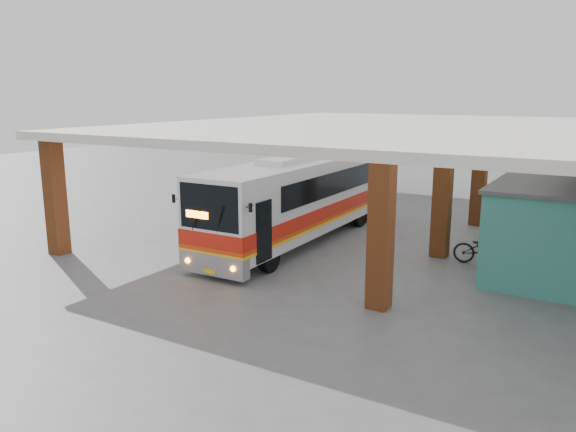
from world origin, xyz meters
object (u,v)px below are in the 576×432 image
at_px(motorcycle, 485,249).
at_px(pedestrian, 379,277).
at_px(red_chair, 517,222).
at_px(coach_bus, 301,198).

relative_size(motorcycle, pedestrian, 1.19).
distance_m(motorcycle, red_chair, 6.19).
xyz_separation_m(motorcycle, red_chair, (0.10, 6.19, -0.24)).
bearing_deg(pedestrian, motorcycle, -133.82).
distance_m(coach_bus, red_chair, 9.98).
bearing_deg(coach_bus, pedestrian, -44.68).
bearing_deg(pedestrian, red_chair, -125.91).
height_order(coach_bus, motorcycle, coach_bus).
bearing_deg(motorcycle, pedestrian, 156.39).
xyz_separation_m(coach_bus, pedestrian, (5.59, -5.36, -0.85)).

